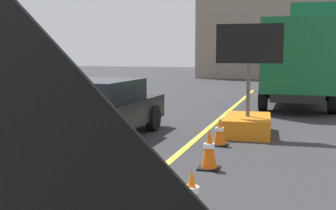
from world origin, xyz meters
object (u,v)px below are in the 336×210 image
at_px(box_truck, 298,60).
at_px(pickup_car, 94,110).
at_px(traffic_cone_mid_lane, 191,194).
at_px(traffic_cone_curbside, 219,132).
at_px(arrow_board_trailer, 248,115).
at_px(traffic_cone_far_lane, 209,149).
at_px(highway_guide_sign, 326,27).

relative_size(box_truck, pickup_car, 1.38).
distance_m(traffic_cone_mid_lane, traffic_cone_curbside, 4.08).
xyz_separation_m(pickup_car, traffic_cone_mid_lane, (3.22, -3.77, -0.40)).
height_order(arrow_board_trailer, box_truck, box_truck).
distance_m(traffic_cone_far_lane, traffic_cone_curbside, 1.90).
bearing_deg(box_truck, traffic_cone_curbside, -101.77).
distance_m(traffic_cone_mid_lane, traffic_cone_far_lane, 2.18).
xyz_separation_m(box_truck, pickup_car, (-4.46, -8.05, -1.03)).
bearing_deg(traffic_cone_curbside, traffic_cone_mid_lane, -84.71).
distance_m(box_truck, highway_guide_sign, 8.53).
relative_size(arrow_board_trailer, pickup_car, 0.56).
xyz_separation_m(box_truck, traffic_cone_curbside, (-1.62, -7.76, -1.42)).
distance_m(arrow_board_trailer, traffic_cone_curbside, 1.54).
bearing_deg(box_truck, highway_guide_sign, 80.31).
bearing_deg(highway_guide_sign, traffic_cone_far_lane, -99.10).
bearing_deg(box_truck, arrow_board_trailer, -100.60).
distance_m(box_truck, pickup_car, 9.26).
relative_size(highway_guide_sign, traffic_cone_far_lane, 6.91).
height_order(box_truck, highway_guide_sign, highway_guide_sign).
bearing_deg(traffic_cone_mid_lane, traffic_cone_curbside, 95.29).
bearing_deg(highway_guide_sign, traffic_cone_curbside, -100.70).
bearing_deg(pickup_car, traffic_cone_curbside, 5.82).
relative_size(highway_guide_sign, traffic_cone_mid_lane, 8.27).
bearing_deg(arrow_board_trailer, highway_guide_sign, 79.92).
relative_size(pickup_car, highway_guide_sign, 0.97).
relative_size(arrow_board_trailer, traffic_cone_mid_lane, 4.47).
relative_size(arrow_board_trailer, box_truck, 0.40).
xyz_separation_m(pickup_car, traffic_cone_curbside, (2.85, 0.29, -0.39)).
xyz_separation_m(traffic_cone_far_lane, traffic_cone_curbside, (-0.16, 1.90, -0.05)).
distance_m(arrow_board_trailer, pickup_car, 3.73).
relative_size(arrow_board_trailer, traffic_cone_curbside, 4.32).
xyz_separation_m(box_truck, traffic_cone_far_lane, (-1.46, -9.65, -1.37)).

